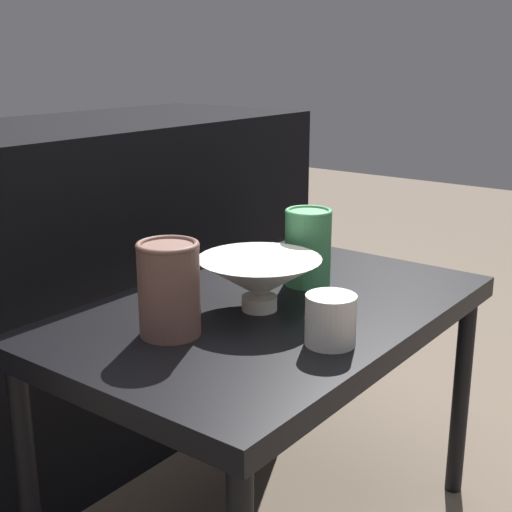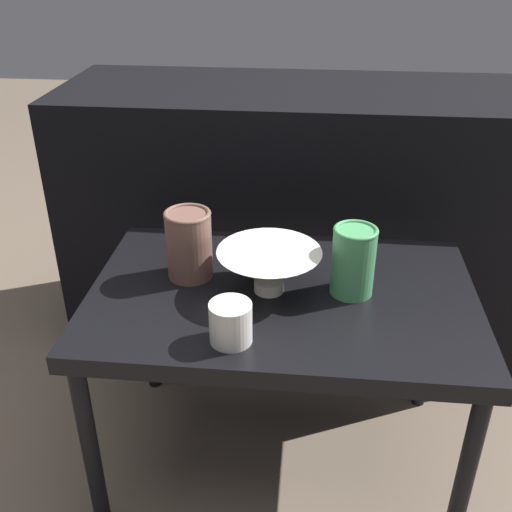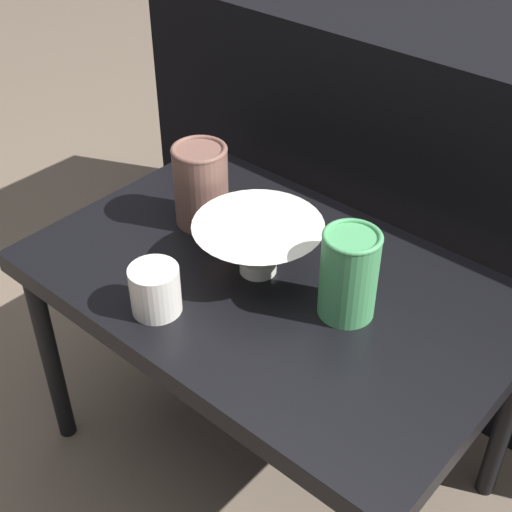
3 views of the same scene
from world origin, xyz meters
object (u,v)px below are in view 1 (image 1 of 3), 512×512
bowl (257,278)px  vase_textured_left (169,287)px  vase_colorful_right (308,246)px  cup (331,320)px

bowl → vase_textured_left: 0.19m
vase_textured_left → vase_colorful_right: size_ratio=1.03×
bowl → vase_colorful_right: (0.18, 0.01, 0.02)m
cup → vase_textured_left: bearing=118.2°
vase_colorful_right → cup: bearing=-139.8°
bowl → vase_textured_left: bearing=166.8°
bowl → vase_colorful_right: vase_colorful_right is taller
bowl → vase_colorful_right: 0.18m
vase_textured_left → vase_colorful_right: (0.36, -0.03, -0.00)m
vase_textured_left → cup: (0.12, -0.23, -0.04)m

